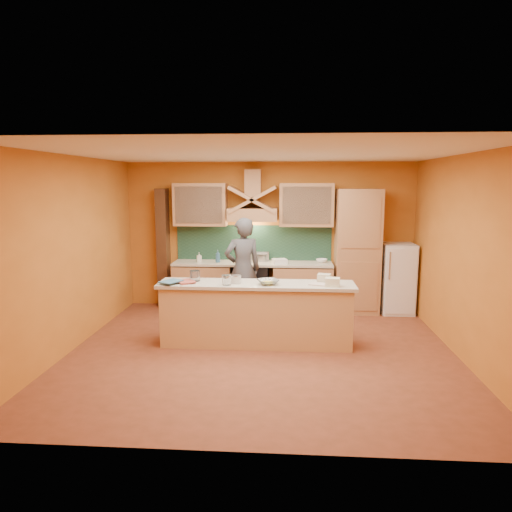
# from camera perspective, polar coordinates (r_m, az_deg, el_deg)

# --- Properties ---
(floor) EXTENTS (5.50, 5.00, 0.01)m
(floor) POSITION_cam_1_polar(r_m,az_deg,el_deg) (6.72, 0.72, -11.84)
(floor) COLOR brown
(floor) RESTS_ON ground
(ceiling) EXTENTS (5.50, 5.00, 0.01)m
(ceiling) POSITION_cam_1_polar(r_m,az_deg,el_deg) (6.29, 0.77, 12.71)
(ceiling) COLOR white
(ceiling) RESTS_ON wall_back
(wall_back) EXTENTS (5.50, 0.02, 2.80)m
(wall_back) POSITION_cam_1_polar(r_m,az_deg,el_deg) (8.83, 1.65, 2.58)
(wall_back) COLOR #C57226
(wall_back) RESTS_ON floor
(wall_front) EXTENTS (5.50, 0.02, 2.80)m
(wall_front) POSITION_cam_1_polar(r_m,az_deg,el_deg) (3.92, -1.32, -5.78)
(wall_front) COLOR #C57226
(wall_front) RESTS_ON floor
(wall_left) EXTENTS (0.02, 5.00, 2.80)m
(wall_left) POSITION_cam_1_polar(r_m,az_deg,el_deg) (7.07, -22.13, 0.26)
(wall_left) COLOR #C57226
(wall_left) RESTS_ON floor
(wall_right) EXTENTS (0.02, 5.00, 2.80)m
(wall_right) POSITION_cam_1_polar(r_m,az_deg,el_deg) (6.79, 24.60, -0.24)
(wall_right) COLOR #C57226
(wall_right) RESTS_ON floor
(base_cabinet_left) EXTENTS (1.10, 0.60, 0.86)m
(base_cabinet_left) POSITION_cam_1_polar(r_m,az_deg,el_deg) (8.84, -6.60, -3.85)
(base_cabinet_left) COLOR tan
(base_cabinet_left) RESTS_ON floor
(base_cabinet_right) EXTENTS (1.10, 0.60, 0.86)m
(base_cabinet_right) POSITION_cam_1_polar(r_m,az_deg,el_deg) (8.70, 5.83, -4.05)
(base_cabinet_right) COLOR tan
(base_cabinet_right) RESTS_ON floor
(counter_top) EXTENTS (3.00, 0.62, 0.04)m
(counter_top) POSITION_cam_1_polar(r_m,az_deg,el_deg) (8.63, -0.44, -0.93)
(counter_top) COLOR beige
(counter_top) RESTS_ON base_cabinet_left
(stove) EXTENTS (0.60, 0.58, 0.90)m
(stove) POSITION_cam_1_polar(r_m,az_deg,el_deg) (8.72, -0.43, -3.84)
(stove) COLOR black
(stove) RESTS_ON floor
(backsplash) EXTENTS (3.00, 0.03, 0.70)m
(backsplash) POSITION_cam_1_polar(r_m,az_deg,el_deg) (8.85, -0.30, 1.63)
(backsplash) COLOR #1A3A2C
(backsplash) RESTS_ON wall_back
(range_hood) EXTENTS (0.92, 0.50, 0.24)m
(range_hood) POSITION_cam_1_polar(r_m,az_deg,el_deg) (8.56, -0.42, 5.20)
(range_hood) COLOR tan
(range_hood) RESTS_ON wall_back
(hood_chimney) EXTENTS (0.30, 0.30, 0.50)m
(hood_chimney) POSITION_cam_1_polar(r_m,az_deg,el_deg) (8.64, -0.37, 9.09)
(hood_chimney) COLOR tan
(hood_chimney) RESTS_ON wall_back
(upper_cabinet_left) EXTENTS (1.00, 0.35, 0.80)m
(upper_cabinet_left) POSITION_cam_1_polar(r_m,az_deg,el_deg) (8.76, -6.96, 6.40)
(upper_cabinet_left) COLOR tan
(upper_cabinet_left) RESTS_ON wall_back
(upper_cabinet_right) EXTENTS (1.00, 0.35, 0.80)m
(upper_cabinet_right) POSITION_cam_1_polar(r_m,az_deg,el_deg) (8.61, 6.31, 6.37)
(upper_cabinet_right) COLOR tan
(upper_cabinet_right) RESTS_ON wall_back
(pantry_column) EXTENTS (0.80, 0.60, 2.30)m
(pantry_column) POSITION_cam_1_polar(r_m,az_deg,el_deg) (8.66, 12.54, 0.57)
(pantry_column) COLOR tan
(pantry_column) RESTS_ON floor
(fridge) EXTENTS (0.58, 0.60, 1.30)m
(fridge) POSITION_cam_1_polar(r_m,az_deg,el_deg) (8.89, 17.22, -2.68)
(fridge) COLOR white
(fridge) RESTS_ON floor
(trim_column_left) EXTENTS (0.20, 0.30, 2.30)m
(trim_column_left) POSITION_cam_1_polar(r_m,az_deg,el_deg) (9.03, -11.50, 0.95)
(trim_column_left) COLOR #472816
(trim_column_left) RESTS_ON floor
(island_body) EXTENTS (2.80, 0.55, 0.88)m
(island_body) POSITION_cam_1_polar(r_m,az_deg,el_deg) (6.87, 0.03, -7.50)
(island_body) COLOR tan
(island_body) RESTS_ON floor
(island_top) EXTENTS (2.90, 0.62, 0.05)m
(island_top) POSITION_cam_1_polar(r_m,az_deg,el_deg) (6.75, 0.03, -3.59)
(island_top) COLOR beige
(island_top) RESTS_ON island_body
(person) EXTENTS (0.78, 0.66, 1.82)m
(person) POSITION_cam_1_polar(r_m,az_deg,el_deg) (8.01, -1.67, -1.66)
(person) COLOR #4C4C51
(person) RESTS_ON floor
(pot_large) EXTENTS (0.26, 0.26, 0.15)m
(pot_large) POSITION_cam_1_polar(r_m,az_deg,el_deg) (8.63, -1.22, -0.43)
(pot_large) COLOR #B7B6BE
(pot_large) RESTS_ON stove
(pot_small) EXTENTS (0.20, 0.20, 0.13)m
(pot_small) POSITION_cam_1_polar(r_m,az_deg,el_deg) (8.74, 0.72, -0.36)
(pot_small) COLOR #B6B7BE
(pot_small) RESTS_ON stove
(soap_bottle_a) EXTENTS (0.11, 0.11, 0.19)m
(soap_bottle_a) POSITION_cam_1_polar(r_m,az_deg,el_deg) (8.68, -7.12, -0.17)
(soap_bottle_a) COLOR beige
(soap_bottle_a) RESTS_ON counter_top
(soap_bottle_b) EXTENTS (0.12, 0.12, 0.24)m
(soap_bottle_b) POSITION_cam_1_polar(r_m,az_deg,el_deg) (8.62, -4.80, -0.03)
(soap_bottle_b) COLOR #305E86
(soap_bottle_b) RESTS_ON counter_top
(bowl_back) EXTENTS (0.26, 0.26, 0.07)m
(bowl_back) POSITION_cam_1_polar(r_m,az_deg,el_deg) (8.70, 8.21, -0.58)
(bowl_back) COLOR white
(bowl_back) RESTS_ON counter_top
(dish_rack) EXTENTS (0.30, 0.27, 0.09)m
(dish_rack) POSITION_cam_1_polar(r_m,az_deg,el_deg) (8.48, 2.96, -0.67)
(dish_rack) COLOR white
(dish_rack) RESTS_ON counter_top
(book_lower) EXTENTS (0.35, 0.38, 0.03)m
(book_lower) POSITION_cam_1_polar(r_m,az_deg,el_deg) (6.82, -9.68, -3.25)
(book_lower) COLOR #B44E40
(book_lower) RESTS_ON island_top
(book_upper) EXTENTS (0.36, 0.39, 0.02)m
(book_upper) POSITION_cam_1_polar(r_m,az_deg,el_deg) (6.87, -11.26, -3.04)
(book_upper) COLOR teal
(book_upper) RESTS_ON island_top
(jar_large) EXTENTS (0.20, 0.20, 0.16)m
(jar_large) POSITION_cam_1_polar(r_m,az_deg,el_deg) (6.93, -7.65, -2.46)
(jar_large) COLOR silver
(jar_large) RESTS_ON island_top
(jar_small) EXTENTS (0.17, 0.17, 0.15)m
(jar_small) POSITION_cam_1_polar(r_m,az_deg,el_deg) (6.61, -3.71, -3.02)
(jar_small) COLOR white
(jar_small) RESTS_ON island_top
(kitchen_scale) EXTENTS (0.14, 0.14, 0.11)m
(kitchen_scale) POSITION_cam_1_polar(r_m,az_deg,el_deg) (6.72, -2.51, -2.96)
(kitchen_scale) COLOR silver
(kitchen_scale) RESTS_ON island_top
(mixing_bowl) EXTENTS (0.40, 0.40, 0.07)m
(mixing_bowl) POSITION_cam_1_polar(r_m,az_deg,el_deg) (6.64, 1.50, -3.26)
(mixing_bowl) COLOR white
(mixing_bowl) RESTS_ON island_top
(cloth) EXTENTS (0.30, 0.26, 0.02)m
(cloth) POSITION_cam_1_polar(r_m,az_deg,el_deg) (6.69, 7.81, -3.50)
(cloth) COLOR beige
(cloth) RESTS_ON island_top
(grocery_bag_a) EXTENTS (0.22, 0.19, 0.12)m
(grocery_bag_a) POSITION_cam_1_polar(r_m,az_deg,el_deg) (6.87, 8.50, -2.74)
(grocery_bag_a) COLOR beige
(grocery_bag_a) RESTS_ON island_top
(grocery_bag_b) EXTENTS (0.22, 0.18, 0.12)m
(grocery_bag_b) POSITION_cam_1_polar(r_m,az_deg,el_deg) (6.61, 9.56, -3.24)
(grocery_bag_b) COLOR beige
(grocery_bag_b) RESTS_ON island_top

